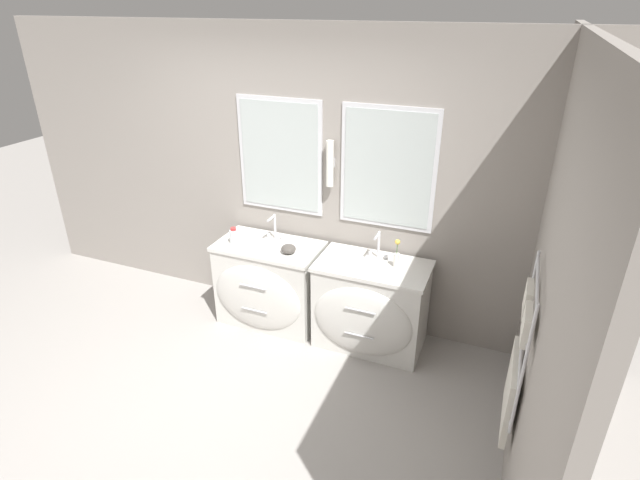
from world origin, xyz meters
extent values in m
plane|color=#9E9993|center=(0.00, 0.00, 0.00)|extent=(16.00, 16.00, 0.00)
cube|color=gray|center=(0.00, 1.75, 1.30)|extent=(5.80, 0.06, 2.60)
cube|color=silver|center=(-0.06, 1.71, 1.51)|extent=(0.79, 0.02, 1.01)
cube|color=#B2BCBA|center=(-0.06, 1.70, 1.51)|extent=(0.72, 0.01, 0.94)
cube|color=silver|center=(0.91, 1.71, 1.51)|extent=(0.79, 0.02, 1.01)
cube|color=#B2BCBA|center=(0.91, 1.70, 1.51)|extent=(0.72, 0.01, 0.94)
cylinder|color=white|center=(0.42, 1.67, 1.51)|extent=(0.06, 0.06, 0.39)
cube|color=silver|center=(0.42, 1.71, 1.51)|extent=(0.05, 0.02, 0.08)
cube|color=gray|center=(2.13, 0.77, 1.30)|extent=(0.06, 3.58, 2.60)
cylinder|color=silver|center=(2.06, 0.19, 1.01)|extent=(0.02, 0.02, 0.84)
cylinder|color=silver|center=(2.06, 0.78, 1.01)|extent=(0.02, 0.02, 0.84)
cylinder|color=silver|center=(2.06, 0.49, 1.40)|extent=(0.02, 0.60, 0.02)
cylinder|color=silver|center=(2.06, 0.49, 1.14)|extent=(0.02, 0.60, 0.02)
cylinder|color=silver|center=(2.06, 0.49, 0.88)|extent=(0.02, 0.60, 0.02)
cylinder|color=silver|center=(2.06, 0.49, 0.62)|extent=(0.02, 0.60, 0.02)
cube|color=silver|center=(2.05, 0.49, 0.63)|extent=(0.04, 0.50, 0.45)
cube|color=silver|center=(2.05, 0.35, 1.19)|extent=(0.04, 0.20, 0.18)
cube|color=silver|center=(2.05, 0.62, 1.19)|extent=(0.04, 0.20, 0.18)
cube|color=silver|center=(-0.06, 1.42, 0.38)|extent=(0.91, 0.50, 0.75)
ellipsoid|color=silver|center=(-0.06, 1.17, 0.38)|extent=(0.83, 0.11, 0.63)
cube|color=silver|center=(-0.06, 1.42, 0.77)|extent=(0.93, 0.53, 0.03)
ellipsoid|color=white|center=(-0.06, 1.40, 0.75)|extent=(0.33, 0.28, 0.07)
cylinder|color=silver|center=(-0.06, 1.11, 0.53)|extent=(0.25, 0.01, 0.01)
cylinder|color=silver|center=(-0.06, 1.11, 0.29)|extent=(0.25, 0.01, 0.01)
cube|color=silver|center=(0.91, 1.42, 0.38)|extent=(0.91, 0.50, 0.75)
ellipsoid|color=silver|center=(0.91, 1.17, 0.38)|extent=(0.83, 0.11, 0.63)
cube|color=silver|center=(0.91, 1.42, 0.77)|extent=(0.93, 0.53, 0.03)
ellipsoid|color=white|center=(0.91, 1.40, 0.75)|extent=(0.33, 0.28, 0.07)
cylinder|color=silver|center=(0.91, 1.11, 0.53)|extent=(0.25, 0.01, 0.01)
cylinder|color=silver|center=(0.91, 1.11, 0.29)|extent=(0.25, 0.01, 0.01)
cylinder|color=silver|center=(-0.06, 1.56, 0.90)|extent=(0.02, 0.02, 0.24)
cylinder|color=silver|center=(-0.06, 1.50, 1.01)|extent=(0.02, 0.13, 0.02)
cylinder|color=silver|center=(-0.13, 1.56, 0.80)|extent=(0.03, 0.03, 0.04)
cylinder|color=silver|center=(0.01, 1.56, 0.80)|extent=(0.03, 0.03, 0.04)
cylinder|color=silver|center=(0.91, 1.56, 0.90)|extent=(0.02, 0.02, 0.24)
cylinder|color=silver|center=(0.91, 1.50, 1.01)|extent=(0.02, 0.13, 0.02)
cylinder|color=silver|center=(0.84, 1.56, 0.80)|extent=(0.03, 0.03, 0.04)
cylinder|color=silver|center=(0.98, 1.56, 0.80)|extent=(0.03, 0.03, 0.04)
cylinder|color=silver|center=(-0.35, 1.33, 0.85)|extent=(0.07, 0.07, 0.13)
cylinder|color=red|center=(-0.35, 1.33, 0.92)|extent=(0.05, 0.05, 0.02)
ellipsoid|color=#4C4742|center=(0.17, 1.34, 0.82)|extent=(0.13, 0.13, 0.08)
cylinder|color=silver|center=(1.09, 1.46, 0.84)|extent=(0.05, 0.05, 0.12)
cylinder|color=#477238|center=(1.09, 1.46, 0.95)|extent=(0.01, 0.01, 0.10)
sphere|color=#E5BF47|center=(1.09, 1.46, 1.01)|extent=(0.04, 0.04, 0.04)
camera|label=1|loc=(1.85, -2.07, 2.74)|focal=28.00mm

